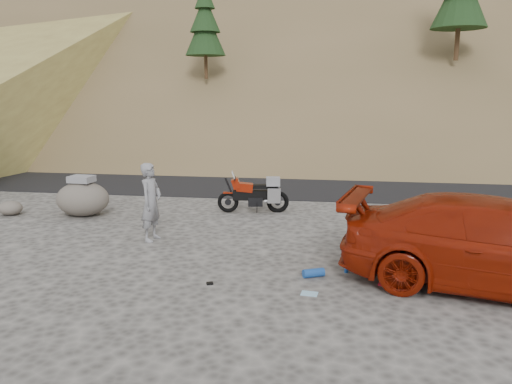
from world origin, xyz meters
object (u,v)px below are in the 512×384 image
boulder (83,198)px  motorcycle (256,195)px  red_car (497,288)px  man (153,240)px

boulder → motorcycle: bearing=13.2°
red_car → boulder: bearing=81.5°
motorcycle → boulder: 5.10m
motorcycle → boulder: (-4.96, -1.16, -0.03)m
man → red_car: (7.40, -1.97, 0.00)m
man → boulder: 3.56m
man → motorcycle: bearing=-23.4°
red_car → man: bearing=88.0°
motorcycle → red_car: size_ratio=0.37×
motorcycle → man: size_ratio=1.12×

